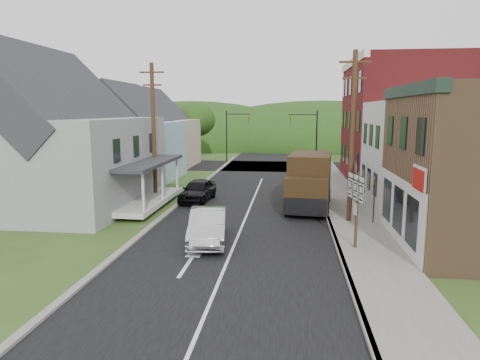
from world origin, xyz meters
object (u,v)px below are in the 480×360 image
(dark_sedan, at_px, (198,191))
(delivery_van, at_px, (309,182))
(route_sign_cluster, at_px, (356,200))
(warning_sign, at_px, (374,193))
(silver_sedan, at_px, (208,226))

(dark_sedan, bearing_deg, delivery_van, -6.25)
(route_sign_cluster, xyz_separation_m, warning_sign, (1.56, 4.34, -0.50))
(route_sign_cluster, relative_size, warning_sign, 1.30)
(dark_sedan, height_order, delivery_van, delivery_van)
(silver_sedan, distance_m, warning_sign, 8.96)
(warning_sign, bearing_deg, silver_sedan, -139.06)
(dark_sedan, xyz_separation_m, warning_sign, (10.40, -4.92, 1.02))
(route_sign_cluster, bearing_deg, warning_sign, 58.36)
(delivery_van, distance_m, warning_sign, 4.72)
(dark_sedan, bearing_deg, silver_sedan, -70.07)
(delivery_van, bearing_deg, dark_sedan, 175.20)
(silver_sedan, xyz_separation_m, route_sign_cluster, (6.45, -0.46, 1.49))
(silver_sedan, height_order, route_sign_cluster, route_sign_cluster)
(delivery_van, relative_size, route_sign_cluster, 1.92)
(dark_sedan, distance_m, warning_sign, 11.55)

